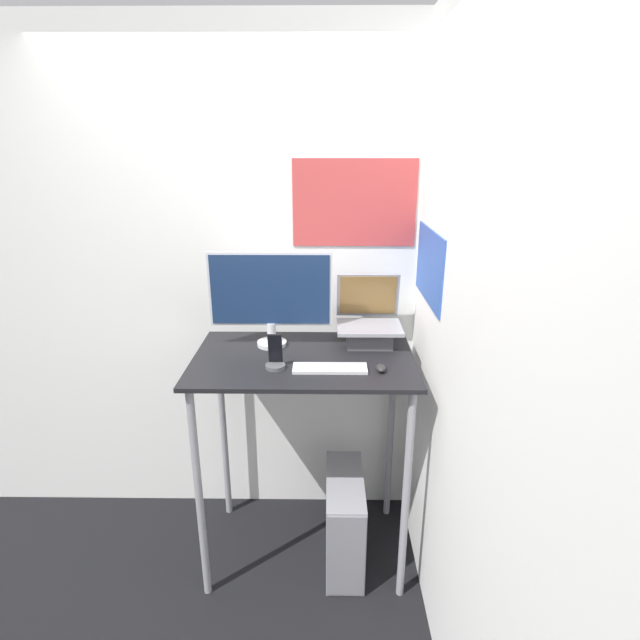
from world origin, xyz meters
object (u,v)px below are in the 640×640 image
keyboard (330,368)px  computer_tower (344,520)px  mouse (381,368)px  laptop (369,327)px  monitor (270,296)px  cell_phone (275,359)px

keyboard → computer_tower: size_ratio=0.66×
mouse → laptop: bearing=95.0°
monitor → computer_tower: size_ratio=1.19×
monitor → keyboard: (0.28, -0.28, -0.24)m
laptop → mouse: (0.03, -0.33, -0.07)m
keyboard → computer_tower: bearing=44.2°
monitor → keyboard: 0.46m
keyboard → cell_phone: cell_phone is taller
laptop → keyboard: (-0.19, -0.31, -0.08)m
keyboard → mouse: 0.22m
mouse → computer_tower: bearing=147.3°
laptop → monitor: (-0.47, -0.03, 0.17)m
monitor → cell_phone: monitor is taller
laptop → monitor: 0.50m
cell_phone → computer_tower: size_ratio=0.32×
computer_tower → keyboard: bearing=-135.8°
keyboard → mouse: mouse is taller
laptop → keyboard: bearing=-121.3°
cell_phone → monitor: bearing=99.2°
cell_phone → computer_tower: bearing=10.2°
laptop → monitor: monitor is taller
keyboard → monitor: bearing=135.0°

